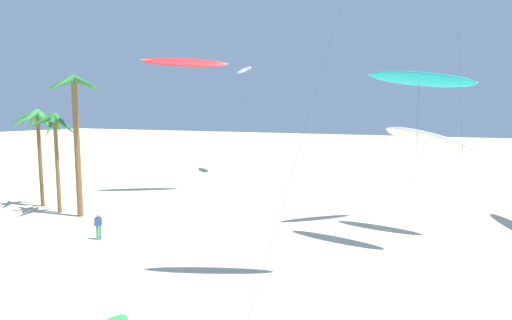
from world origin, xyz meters
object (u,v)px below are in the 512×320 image
at_px(flying_kite_0, 426,139).
at_px(flying_kite_7, 419,79).
at_px(palm_tree_2, 75,106).
at_px(palm_tree_0, 37,124).
at_px(flying_kite_4, 185,62).
at_px(palm_tree_1, 55,129).
at_px(flying_kite_5, 244,70).
at_px(person_foreground_walker, 98,225).

height_order(flying_kite_0, flying_kite_7, flying_kite_7).
relative_size(palm_tree_2, flying_kite_7, 1.00).
relative_size(palm_tree_2, flying_kite_0, 1.44).
height_order(palm_tree_0, flying_kite_4, flying_kite_4).
distance_m(palm_tree_1, flying_kite_7, 26.57).
relative_size(palm_tree_2, flying_kite_4, 0.80).
bearing_deg(flying_kite_5, flying_kite_7, -45.50).
distance_m(palm_tree_0, flying_kite_0, 30.27).
height_order(flying_kite_5, flying_kite_7, flying_kite_5).
xyz_separation_m(palm_tree_0, flying_kite_7, (29.35, 2.01, 2.90)).
height_order(flying_kite_0, person_foreground_walker, flying_kite_0).
xyz_separation_m(flying_kite_0, flying_kite_7, (-0.37, -3.71, 3.62)).
distance_m(flying_kite_4, flying_kite_7, 23.07).
bearing_deg(flying_kite_4, flying_kite_7, -20.59).
relative_size(palm_tree_1, palm_tree_2, 0.74).
height_order(palm_tree_1, flying_kite_4, flying_kite_4).
distance_m(flying_kite_7, person_foreground_walker, 21.13).
distance_m(palm_tree_0, flying_kite_7, 29.56).
bearing_deg(flying_kite_5, palm_tree_0, -104.86).
bearing_deg(flying_kite_5, person_foreground_walker, -80.94).
distance_m(flying_kite_0, person_foreground_walker, 21.74).
height_order(flying_kite_0, flying_kite_5, flying_kite_5).
distance_m(flying_kite_5, flying_kite_7, 32.56).
bearing_deg(palm_tree_1, palm_tree_2, -3.79).
height_order(palm_tree_0, flying_kite_7, flying_kite_7).
bearing_deg(flying_kite_5, flying_kite_4, -85.21).
relative_size(flying_kite_5, flying_kite_7, 1.31).
height_order(flying_kite_4, flying_kite_5, flying_kite_5).
xyz_separation_m(flying_kite_0, flying_kite_5, (-23.06, 19.38, 7.09)).
relative_size(flying_kite_4, flying_kite_7, 1.25).
bearing_deg(person_foreground_walker, palm_tree_1, 154.64).
bearing_deg(flying_kite_7, flying_kite_0, 84.32).
bearing_deg(flying_kite_4, flying_kite_5, 94.79).
bearing_deg(flying_kite_5, flying_kite_0, -40.05).
xyz_separation_m(flying_kite_5, flying_kite_7, (22.69, -23.09, -3.47)).
height_order(palm_tree_1, palm_tree_2, palm_tree_2).
height_order(palm_tree_2, flying_kite_5, flying_kite_5).
bearing_deg(palm_tree_0, palm_tree_1, -15.00).
bearing_deg(flying_kite_0, person_foreground_walker, -150.19).
height_order(palm_tree_2, flying_kite_0, palm_tree_2).
distance_m(flying_kite_4, person_foreground_walker, 19.22).
distance_m(palm_tree_1, flying_kite_5, 27.02).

